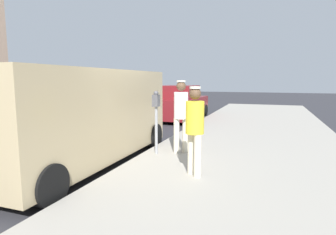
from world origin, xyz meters
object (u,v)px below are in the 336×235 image
at_px(pedestrian_in_white, 181,111).
at_px(parked_sedan_ahead, 180,104).
at_px(parked_van, 81,114).
at_px(pedestrian_in_yellow, 195,125).
at_px(parking_meter_near, 156,111).

relative_size(pedestrian_in_white, parked_sedan_ahead, 0.40).
bearing_deg(parked_van, parked_sedan_ahead, 91.06).
height_order(pedestrian_in_white, parked_sedan_ahead, pedestrian_in_white).
relative_size(pedestrian_in_yellow, pedestrian_in_white, 0.94).
relative_size(pedestrian_in_yellow, parked_van, 0.32).
distance_m(parking_meter_near, pedestrian_in_white, 0.61).
bearing_deg(parking_meter_near, parked_sedan_ahead, 103.13).
distance_m(pedestrian_in_yellow, parked_sedan_ahead, 8.75).
height_order(parking_meter_near, parked_van, parked_van).
distance_m(parking_meter_near, parked_van, 1.73).
xyz_separation_m(parking_meter_near, pedestrian_in_yellow, (1.25, -1.19, -0.08)).
bearing_deg(parking_meter_near, pedestrian_in_white, 32.16).
xyz_separation_m(parking_meter_near, parked_sedan_ahead, (-1.65, 7.06, -0.43)).
bearing_deg(pedestrian_in_yellow, parked_sedan_ahead, 109.37).
bearing_deg(pedestrian_in_yellow, parked_van, 173.11).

